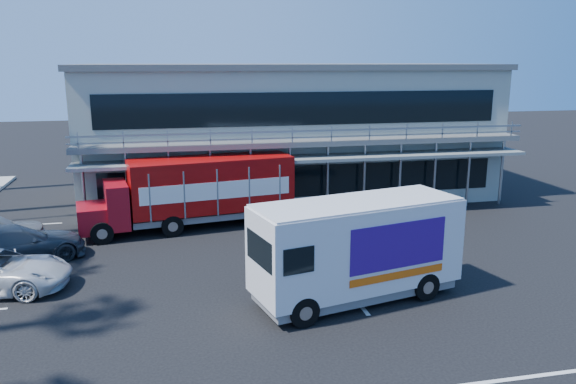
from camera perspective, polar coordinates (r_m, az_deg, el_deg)
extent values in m
plane|color=black|center=(18.65, 0.17, -10.41)|extent=(120.00, 120.00, 0.00)
cube|color=#949B8E|center=(32.63, -0.26, 6.20)|extent=(22.00, 10.00, 7.00)
cube|color=#515454|center=(32.39, -0.27, 12.62)|extent=(22.40, 10.40, 0.30)
cube|color=#515454|center=(27.21, 2.16, 5.00)|extent=(22.00, 1.20, 0.25)
cube|color=gray|center=(26.61, 2.46, 5.90)|extent=(22.00, 0.08, 0.90)
cube|color=slate|center=(27.03, 2.30, 3.45)|extent=(22.00, 1.80, 0.15)
cube|color=black|center=(28.11, 1.84, 1.13)|extent=(20.00, 0.06, 1.60)
cube|color=black|center=(27.59, 1.89, 8.46)|extent=(20.00, 0.06, 1.60)
cube|color=maroon|center=(25.46, -19.19, -2.48)|extent=(1.59, 2.23, 1.09)
cube|color=maroon|center=(25.38, -17.02, -1.20)|extent=(1.26, 2.40, 1.92)
cube|color=black|center=(25.26, -17.10, 0.00)|extent=(0.35, 1.92, 0.64)
cube|color=#A10A09|center=(25.85, -7.81, 0.87)|extent=(7.57, 3.41, 2.37)
cube|color=slate|center=(26.18, -7.72, -2.16)|extent=(7.51, 3.07, 0.27)
cube|color=white|center=(24.78, -7.18, 0.13)|extent=(6.63, 1.09, 0.78)
cube|color=white|center=(26.96, -8.38, 1.16)|extent=(6.63, 1.09, 0.78)
cylinder|color=black|center=(24.62, -18.38, -4.00)|extent=(0.98, 0.43, 0.95)
cylinder|color=black|center=(26.55, -18.62, -2.79)|extent=(0.98, 0.43, 0.95)
cylinder|color=black|center=(24.89, -11.66, -3.41)|extent=(0.98, 0.43, 0.95)
cylinder|color=black|center=(26.80, -12.39, -2.25)|extent=(0.98, 0.43, 0.95)
cylinder|color=black|center=(25.92, -2.08, -2.47)|extent=(0.98, 0.43, 0.95)
cylinder|color=black|center=(27.76, -3.44, -1.43)|extent=(0.98, 0.43, 0.95)
cube|color=silver|center=(17.83, 7.01, -5.28)|extent=(6.98, 3.73, 2.65)
cube|color=slate|center=(18.34, 6.88, -9.64)|extent=(6.67, 3.45, 0.33)
cube|color=black|center=(16.29, -2.88, -5.94)|extent=(0.49, 1.83, 0.90)
cube|color=silver|center=(17.45, 7.13, -1.05)|extent=(6.84, 3.66, 0.08)
cube|color=#330C6F|center=(17.28, 11.21, -5.38)|extent=(3.33, 0.81, 1.42)
cube|color=#330C6F|center=(19.09, 7.11, -3.44)|extent=(3.33, 0.81, 1.42)
cube|color=#F2590C|center=(17.60, 11.08, -8.31)|extent=(3.33, 0.80, 0.24)
cylinder|color=black|center=(16.43, 1.62, -12.06)|extent=(0.95, 0.48, 0.91)
cylinder|color=black|center=(18.09, -1.30, -9.61)|extent=(0.95, 0.48, 0.91)
cylinder|color=black|center=(18.66, 13.81, -9.28)|extent=(0.95, 0.48, 0.91)
cylinder|color=black|center=(20.13, 10.20, -7.41)|extent=(0.95, 0.48, 0.91)
imported|color=#303840|center=(23.46, -26.09, -4.87)|extent=(5.49, 3.99, 1.48)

